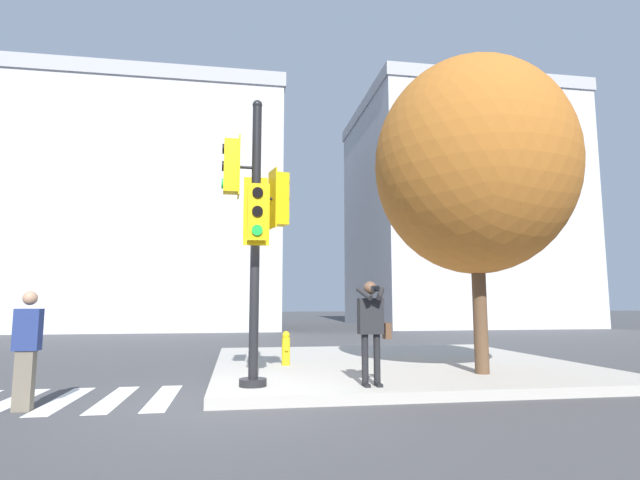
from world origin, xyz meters
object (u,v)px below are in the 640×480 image
object	(u,v)px
traffic_signal_pole	(256,215)
person_photographer	(372,323)
pedestrian_distant	(27,347)
fire_hydrant	(286,348)
street_tree	(474,166)

from	to	relation	value
traffic_signal_pole	person_photographer	bearing A→B (deg)	-9.09
traffic_signal_pole	pedestrian_distant	bearing A→B (deg)	-170.47
traffic_signal_pole	person_photographer	xyz separation A→B (m)	(1.91, -0.30, -1.79)
fire_hydrant	person_photographer	bearing A→B (deg)	-68.83
person_photographer	pedestrian_distant	world-z (taller)	person_photographer
pedestrian_distant	street_tree	distance (m)	8.36
traffic_signal_pole	pedestrian_distant	world-z (taller)	traffic_signal_pole
traffic_signal_pole	person_photographer	size ratio (longest dim) A/B	2.86
traffic_signal_pole	fire_hydrant	xyz separation A→B (m)	(0.78, 2.60, -2.44)
person_photographer	street_tree	distance (m)	4.03
traffic_signal_pole	person_photographer	world-z (taller)	traffic_signal_pole
pedestrian_distant	fire_hydrant	size ratio (longest dim) A/B	2.31
street_tree	fire_hydrant	distance (m)	5.46
person_photographer	fire_hydrant	xyz separation A→B (m)	(-1.13, 2.91, -0.65)
street_tree	fire_hydrant	bearing A→B (deg)	152.32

